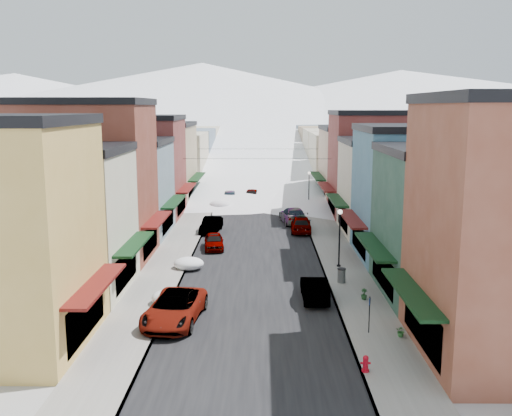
{
  "coord_description": "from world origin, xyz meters",
  "views": [
    {
      "loc": [
        0.54,
        -22.91,
        11.84
      ],
      "look_at": [
        0.0,
        28.94,
        2.63
      ],
      "focal_mm": 40.0,
      "sensor_mm": 36.0,
      "label": 1
    }
  ],
  "objects_px": {
    "car_green_sedan": "(315,288)",
    "fire_hydrant": "(366,364)",
    "car_white_suv": "(175,308)",
    "trash_can": "(341,275)",
    "streetlamp_near": "(340,231)",
    "car_dark_hatch": "(211,225)",
    "car_silver_sedan": "(214,241)"
  },
  "relations": [
    {
      "from": "fire_hydrant",
      "to": "trash_can",
      "type": "distance_m",
      "value": 13.2
    },
    {
      "from": "car_silver_sedan",
      "to": "fire_hydrant",
      "type": "relative_size",
      "value": 5.15
    },
    {
      "from": "car_white_suv",
      "to": "streetlamp_near",
      "type": "bearing_deg",
      "value": 51.95
    },
    {
      "from": "trash_can",
      "to": "streetlamp_near",
      "type": "bearing_deg",
      "value": 84.97
    },
    {
      "from": "fire_hydrant",
      "to": "streetlamp_near",
      "type": "xyz_separation_m",
      "value": [
        1.08,
        17.15,
        2.36
      ]
    },
    {
      "from": "car_silver_sedan",
      "to": "fire_hydrant",
      "type": "height_order",
      "value": "car_silver_sedan"
    },
    {
      "from": "car_dark_hatch",
      "to": "car_green_sedan",
      "type": "height_order",
      "value": "car_dark_hatch"
    },
    {
      "from": "car_green_sedan",
      "to": "fire_hydrant",
      "type": "relative_size",
      "value": 5.71
    },
    {
      "from": "car_dark_hatch",
      "to": "fire_hydrant",
      "type": "xyz_separation_m",
      "value": [
        9.5,
        -29.41,
        -0.22
      ]
    },
    {
      "from": "car_white_suv",
      "to": "fire_hydrant",
      "type": "bearing_deg",
      "value": -27.24
    },
    {
      "from": "fire_hydrant",
      "to": "trash_can",
      "type": "xyz_separation_m",
      "value": [
        0.73,
        13.18,
        0.15
      ]
    },
    {
      "from": "car_white_suv",
      "to": "trash_can",
      "type": "distance_m",
      "value": 12.36
    },
    {
      "from": "trash_can",
      "to": "streetlamp_near",
      "type": "distance_m",
      "value": 4.56
    },
    {
      "from": "trash_can",
      "to": "streetlamp_near",
      "type": "xyz_separation_m",
      "value": [
        0.35,
        3.97,
        2.22
      ]
    },
    {
      "from": "car_green_sedan",
      "to": "streetlamp_near",
      "type": "distance_m",
      "value": 7.75
    },
    {
      "from": "car_silver_sedan",
      "to": "fire_hydrant",
      "type": "distance_m",
      "value": 24.49
    },
    {
      "from": "car_silver_sedan",
      "to": "fire_hydrant",
      "type": "bearing_deg",
      "value": -75.01
    },
    {
      "from": "streetlamp_near",
      "to": "car_dark_hatch",
      "type": "bearing_deg",
      "value": 130.79
    },
    {
      "from": "car_dark_hatch",
      "to": "fire_hydrant",
      "type": "bearing_deg",
      "value": -65.47
    },
    {
      "from": "car_green_sedan",
      "to": "trash_can",
      "type": "bearing_deg",
      "value": -124.48
    },
    {
      "from": "car_silver_sedan",
      "to": "car_green_sedan",
      "type": "bearing_deg",
      "value": -65.97
    },
    {
      "from": "car_dark_hatch",
      "to": "streetlamp_near",
      "type": "xyz_separation_m",
      "value": [
        10.58,
        -12.26,
        2.14
      ]
    },
    {
      "from": "fire_hydrant",
      "to": "streetlamp_near",
      "type": "height_order",
      "value": "streetlamp_near"
    },
    {
      "from": "car_white_suv",
      "to": "car_silver_sedan",
      "type": "xyz_separation_m",
      "value": [
        0.8,
        16.65,
        -0.15
      ]
    },
    {
      "from": "car_green_sedan",
      "to": "car_silver_sedan",
      "type": "bearing_deg",
      "value": -60.22
    },
    {
      "from": "car_silver_sedan",
      "to": "trash_can",
      "type": "relative_size",
      "value": 4.05
    },
    {
      "from": "car_silver_sedan",
      "to": "streetlamp_near",
      "type": "relative_size",
      "value": 0.92
    },
    {
      "from": "car_dark_hatch",
      "to": "car_green_sedan",
      "type": "distance_m",
      "value": 20.94
    },
    {
      "from": "car_green_sedan",
      "to": "fire_hydrant",
      "type": "height_order",
      "value": "car_green_sedan"
    },
    {
      "from": "car_silver_sedan",
      "to": "car_green_sedan",
      "type": "xyz_separation_m",
      "value": [
        7.33,
        -12.78,
        0.05
      ]
    },
    {
      "from": "car_white_suv",
      "to": "car_dark_hatch",
      "type": "bearing_deg",
      "value": 96.05
    },
    {
      "from": "car_white_suv",
      "to": "fire_hydrant",
      "type": "height_order",
      "value": "car_white_suv"
    }
  ]
}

